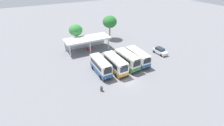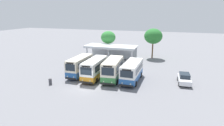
# 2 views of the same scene
# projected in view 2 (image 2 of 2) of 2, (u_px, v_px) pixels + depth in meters

# --- Properties ---
(ground_plane) EXTENTS (180.00, 180.00, 0.00)m
(ground_plane) POSITION_uv_depth(u_px,v_px,m) (86.00, 88.00, 27.62)
(ground_plane) COLOR slate
(city_bus_nearest_orange) EXTENTS (2.27, 6.94, 3.30)m
(city_bus_nearest_orange) POSITION_uv_depth(u_px,v_px,m) (80.00, 65.00, 32.92)
(city_bus_nearest_orange) COLOR black
(city_bus_nearest_orange) RESTS_ON ground
(city_bus_second_in_row) EXTENTS (2.53, 7.33, 3.30)m
(city_bus_second_in_row) POSITION_uv_depth(u_px,v_px,m) (95.00, 68.00, 31.41)
(city_bus_second_in_row) COLOR black
(city_bus_second_in_row) RESTS_ON ground
(city_bus_middle_cream) EXTENTS (2.86, 6.89, 3.47)m
(city_bus_middle_cream) POSITION_uv_depth(u_px,v_px,m) (113.00, 69.00, 30.62)
(city_bus_middle_cream) COLOR black
(city_bus_middle_cream) RESTS_ON ground
(city_bus_fourth_amber) EXTENTS (2.52, 7.23, 3.14)m
(city_bus_fourth_amber) POSITION_uv_depth(u_px,v_px,m) (132.00, 71.00, 30.14)
(city_bus_fourth_amber) COLOR black
(city_bus_fourth_amber) RESTS_ON ground
(parked_car_flank) EXTENTS (2.04, 4.18, 1.62)m
(parked_car_flank) POSITION_uv_depth(u_px,v_px,m) (184.00, 79.00, 29.25)
(parked_car_flank) COLOR black
(parked_car_flank) RESTS_ON ground
(terminal_canopy) EXTENTS (12.03, 4.81, 3.40)m
(terminal_canopy) POSITION_uv_depth(u_px,v_px,m) (112.00, 49.00, 44.12)
(terminal_canopy) COLOR silver
(terminal_canopy) RESTS_ON ground
(waiting_chair_end_by_column) EXTENTS (0.45, 0.45, 0.86)m
(waiting_chair_end_by_column) POSITION_uv_depth(u_px,v_px,m) (109.00, 58.00, 43.63)
(waiting_chair_end_by_column) COLOR slate
(waiting_chair_end_by_column) RESTS_ON ground
(waiting_chair_second_from_end) EXTENTS (0.45, 0.45, 0.86)m
(waiting_chair_second_from_end) POSITION_uv_depth(u_px,v_px,m) (111.00, 58.00, 43.44)
(waiting_chair_second_from_end) COLOR slate
(waiting_chair_second_from_end) RESTS_ON ground
(waiting_chair_middle_seat) EXTENTS (0.45, 0.45, 0.86)m
(waiting_chair_middle_seat) POSITION_uv_depth(u_px,v_px,m) (114.00, 58.00, 43.31)
(waiting_chair_middle_seat) COLOR slate
(waiting_chair_middle_seat) RESTS_ON ground
(roadside_tree_behind_canopy) EXTENTS (3.68, 3.68, 6.39)m
(roadside_tree_behind_canopy) POSITION_uv_depth(u_px,v_px,m) (108.00, 37.00, 46.83)
(roadside_tree_behind_canopy) COLOR brown
(roadside_tree_behind_canopy) RESTS_ON ground
(roadside_tree_east_of_canopy) EXTENTS (4.30, 4.30, 7.22)m
(roadside_tree_east_of_canopy) POSITION_uv_depth(u_px,v_px,m) (153.00, 36.00, 44.47)
(roadside_tree_east_of_canopy) COLOR brown
(roadside_tree_east_of_canopy) RESTS_ON ground
(litter_bin_apron) EXTENTS (0.49, 0.49, 0.90)m
(litter_bin_apron) POSITION_uv_depth(u_px,v_px,m) (50.00, 82.00, 28.93)
(litter_bin_apron) COLOR #3F3F47
(litter_bin_apron) RESTS_ON ground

